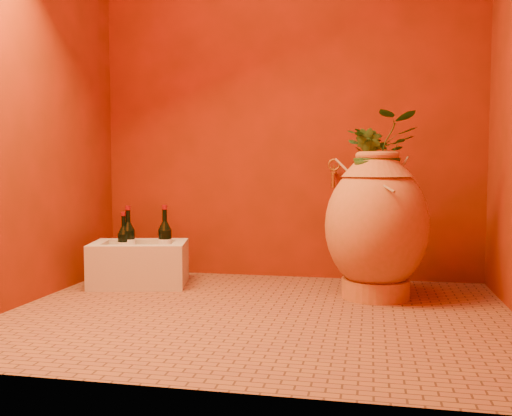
% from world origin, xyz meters
% --- Properties ---
extents(floor, '(2.50, 2.50, 0.00)m').
position_xyz_m(floor, '(0.00, 0.00, 0.00)').
color(floor, brown).
rests_on(floor, ground).
extents(wall_back, '(2.50, 0.02, 2.50)m').
position_xyz_m(wall_back, '(0.00, 1.00, 1.25)').
color(wall_back, '#632005').
rests_on(wall_back, ground).
extents(wall_left, '(0.02, 2.00, 2.50)m').
position_xyz_m(wall_left, '(-1.25, 0.00, 1.25)').
color(wall_left, '#632005').
rests_on(wall_left, ground).
extents(amphora, '(0.64, 0.64, 0.81)m').
position_xyz_m(amphora, '(0.58, 0.47, 0.40)').
color(amphora, '#BC6535').
rests_on(amphora, floor).
extents(stone_basin, '(0.64, 0.51, 0.27)m').
position_xyz_m(stone_basin, '(-0.85, 0.53, 0.13)').
color(stone_basin, beige).
rests_on(stone_basin, floor).
extents(wine_bottle_a, '(0.08, 0.08, 0.34)m').
position_xyz_m(wine_bottle_a, '(-0.92, 0.53, 0.27)').
color(wine_bottle_a, black).
rests_on(wine_bottle_a, stone_basin).
extents(wine_bottle_b, '(0.09, 0.09, 0.35)m').
position_xyz_m(wine_bottle_b, '(-0.69, 0.56, 0.27)').
color(wine_bottle_b, black).
rests_on(wine_bottle_b, stone_basin).
extents(wine_bottle_c, '(0.08, 0.08, 0.31)m').
position_xyz_m(wine_bottle_c, '(-0.94, 0.51, 0.26)').
color(wine_bottle_c, black).
rests_on(wine_bottle_c, stone_basin).
extents(wall_tap, '(0.08, 0.17, 0.18)m').
position_xyz_m(wall_tap, '(0.31, 0.91, 0.70)').
color(wall_tap, '#AA8127').
rests_on(wall_tap, wall_back).
extents(plant_main, '(0.45, 0.41, 0.44)m').
position_xyz_m(plant_main, '(0.59, 0.50, 0.81)').
color(plant_main, '#224719').
rests_on(plant_main, amphora).
extents(plant_side, '(0.21, 0.22, 0.31)m').
position_xyz_m(plant_side, '(0.53, 0.41, 0.78)').
color(plant_side, '#224719').
rests_on(plant_side, amphora).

